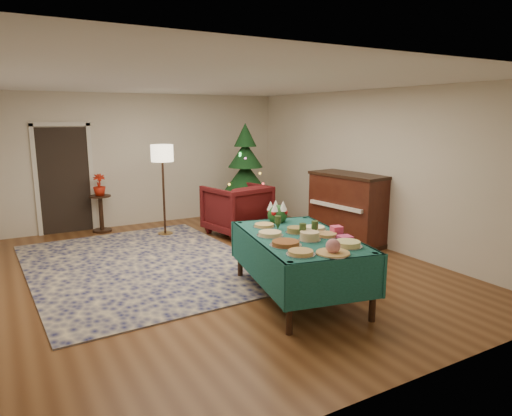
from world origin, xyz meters
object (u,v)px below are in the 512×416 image
potted_plant (100,189)px  christmas_tree (245,180)px  floor_lamp (162,159)px  armchair (237,207)px  buffet_table (299,248)px  side_table (101,214)px  gift_box (337,230)px  piano (348,209)px

potted_plant → christmas_tree: bearing=-17.6°
floor_lamp → armchair: bearing=-27.1°
armchair → floor_lamp: size_ratio=0.62×
armchair → buffet_table: bearing=65.5°
side_table → christmas_tree: christmas_tree is taller
armchair → christmas_tree: (0.52, 0.60, 0.42)m
gift_box → piano: size_ratio=0.08×
gift_box → side_table: (-1.92, 4.83, -0.49)m
side_table → potted_plant: 0.49m
buffet_table → armchair: (0.78, 3.18, -0.10)m
piano → potted_plant: bearing=140.8°
armchair → christmas_tree: bearing=-141.4°
buffet_table → gift_box: size_ratio=17.62×
potted_plant → piano: size_ratio=0.28×
christmas_tree → piano: 2.35m
gift_box → armchair: 3.38m
gift_box → floor_lamp: bearing=102.8°
gift_box → side_table: 5.22m
side_table → potted_plant: size_ratio=1.73×
armchair → christmas_tree: size_ratio=0.51×
armchair → christmas_tree: christmas_tree is taller
buffet_table → armchair: armchair is taller
floor_lamp → piano: floor_lamp is taller
floor_lamp → potted_plant: (-1.01, 0.85, -0.62)m
gift_box → piano: piano is taller
potted_plant → christmas_tree: size_ratio=0.20×
side_table → potted_plant: (0.00, 0.00, 0.49)m
floor_lamp → potted_plant: bearing=140.1°
armchair → potted_plant: 2.71m
floor_lamp → christmas_tree: bearing=-1.0°
buffet_table → piano: 2.77m
gift_box → buffet_table: bearing=159.4°
gift_box → floor_lamp: floor_lamp is taller
christmas_tree → piano: bearing=-66.5°
buffet_table → side_table: (-1.47, 4.66, -0.28)m
potted_plant → christmas_tree: (2.76, -0.88, 0.11)m
christmas_tree → side_table: bearing=162.4°
potted_plant → buffet_table: bearing=-72.5°
gift_box → christmas_tree: size_ratio=0.06×
christmas_tree → gift_box: bearing=-102.1°
gift_box → armchair: bearing=84.4°
christmas_tree → piano: (0.93, -2.13, -0.34)m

